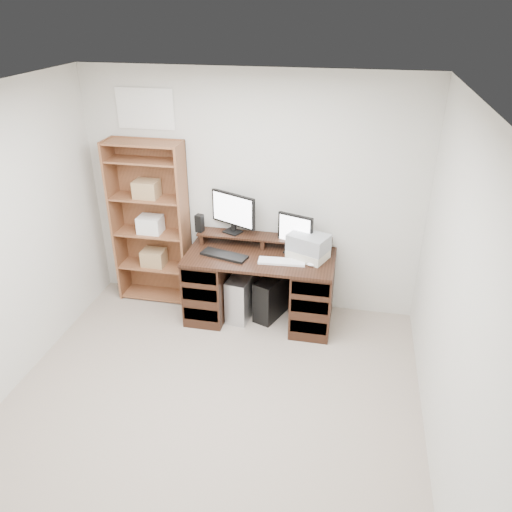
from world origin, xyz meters
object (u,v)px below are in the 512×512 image
(printer, at_px, (308,254))
(desk, at_px, (260,286))
(bookshelf, at_px, (151,222))
(tower_black, at_px, (272,297))
(monitor_wide, at_px, (233,211))
(tower_silver, at_px, (242,295))
(monitor_small, at_px, (295,232))

(printer, bearing_deg, desk, -152.47)
(bookshelf, bearing_deg, tower_black, -6.02)
(monitor_wide, bearing_deg, bookshelf, -153.52)
(monitor_wide, xyz_separation_m, tower_silver, (0.14, -0.22, -0.86))
(monitor_small, bearing_deg, bookshelf, -163.81)
(desk, distance_m, bookshelf, 1.36)
(monitor_small, bearing_deg, tower_silver, -147.94)
(monitor_wide, bearing_deg, desk, -11.53)
(tower_silver, bearing_deg, desk, 1.89)
(tower_black, height_order, bookshelf, bookshelf)
(desk, relative_size, tower_black, 2.99)
(tower_silver, bearing_deg, printer, 9.40)
(tower_black, relative_size, bookshelf, 0.28)
(monitor_small, xyz_separation_m, tower_silver, (-0.52, -0.12, -0.73))
(printer, distance_m, bookshelf, 1.73)
(monitor_small, bearing_deg, desk, -137.62)
(printer, bearing_deg, tower_silver, -155.56)
(monitor_wide, distance_m, bookshelf, 0.93)
(monitor_wide, height_order, bookshelf, bookshelf)
(printer, distance_m, tower_silver, 0.87)
(monitor_wide, height_order, printer, monitor_wide)
(monitor_small, distance_m, printer, 0.25)
(monitor_small, distance_m, tower_black, 0.77)
(monitor_small, relative_size, bookshelf, 0.23)
(desk, bearing_deg, monitor_small, 23.63)
(monitor_wide, relative_size, tower_black, 1.00)
(monitor_small, height_order, printer, monitor_small)
(desk, height_order, printer, printer)
(bookshelf, bearing_deg, desk, -9.76)
(monitor_wide, bearing_deg, monitor_small, 16.05)
(monitor_small, xyz_separation_m, tower_black, (-0.21, -0.07, -0.74))
(tower_silver, bearing_deg, tower_black, 16.82)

